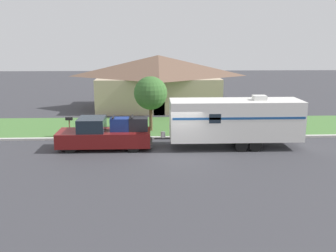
# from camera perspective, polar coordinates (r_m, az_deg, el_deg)

# --- Properties ---
(ground_plane) EXTENTS (120.00, 120.00, 0.00)m
(ground_plane) POSITION_cam_1_polar(r_m,az_deg,el_deg) (22.03, 2.05, -4.45)
(ground_plane) COLOR #38383D
(curb_strip) EXTENTS (80.00, 0.30, 0.14)m
(curb_strip) POSITION_cam_1_polar(r_m,az_deg,el_deg) (25.60, 1.41, -1.77)
(curb_strip) COLOR beige
(curb_strip) RESTS_ON ground_plane
(lawn_strip) EXTENTS (80.00, 7.00, 0.03)m
(lawn_strip) POSITION_cam_1_polar(r_m,az_deg,el_deg) (29.15, 0.95, -0.03)
(lawn_strip) COLOR #477538
(lawn_strip) RESTS_ON ground_plane
(house_across_street) EXTENTS (12.29, 8.31, 5.14)m
(house_across_street) POSITION_cam_1_polar(r_m,az_deg,el_deg) (36.75, -1.48, 6.90)
(house_across_street) COLOR tan
(house_across_street) RESTS_ON ground_plane
(pickup_truck) EXTENTS (5.79, 2.06, 2.06)m
(pickup_truck) POSITION_cam_1_polar(r_m,az_deg,el_deg) (23.41, -9.57, -1.28)
(pickup_truck) COLOR black
(pickup_truck) RESTS_ON ground_plane
(travel_trailer) EXTENTS (9.07, 2.31, 3.27)m
(travel_trailer) POSITION_cam_1_polar(r_m,az_deg,el_deg) (23.58, 10.22, 0.96)
(travel_trailer) COLOR black
(travel_trailer) RESTS_ON ground_plane
(mailbox) EXTENTS (0.48, 0.20, 1.41)m
(mailbox) POSITION_cam_1_polar(r_m,az_deg,el_deg) (26.68, -14.81, 0.63)
(mailbox) COLOR brown
(mailbox) RESTS_ON ground_plane
(tree_in_yard) EXTENTS (2.43, 2.43, 4.04)m
(tree_in_yard) POSITION_cam_1_polar(r_m,az_deg,el_deg) (27.26, -2.67, 5.01)
(tree_in_yard) COLOR brown
(tree_in_yard) RESTS_ON ground_plane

